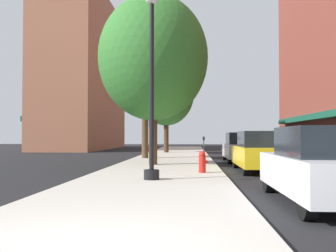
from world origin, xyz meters
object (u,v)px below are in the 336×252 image
lamppost (152,80)px  car_yellow (259,152)px  fire_hydrant (202,162)px  car_silver (241,148)px  parking_meter_near (204,144)px  tree_far (153,58)px  tree_mid (166,94)px  tree_near (145,74)px  car_white (321,166)px

lamppost → car_yellow: bearing=45.0°
fire_hydrant → lamppost: bearing=-125.9°
car_silver → parking_meter_near: bearing=114.6°
fire_hydrant → car_silver: size_ratio=0.18×
tree_far → fire_hydrant: bearing=-59.5°
parking_meter_near → car_yellow: size_ratio=0.30×
tree_mid → tree_far: tree_far is taller
fire_hydrant → tree_near: 10.62m
tree_near → car_silver: 7.36m
tree_far → lamppost: bearing=-84.4°
fire_hydrant → tree_far: 6.38m
lamppost → tree_near: tree_near is taller
tree_mid → car_white: tree_mid is taller
tree_near → car_yellow: bearing=-51.8°
tree_mid → car_white: bearing=-77.7°
car_yellow → tree_far: bearing=155.5°
tree_far → car_yellow: size_ratio=1.87×
lamppost → car_yellow: 6.16m
tree_mid → car_white: size_ratio=1.75×
fire_hydrant → tree_mid: size_ratio=0.10×
tree_near → parking_meter_near: bearing=40.3°
fire_hydrant → car_silver: car_silver is taller
fire_hydrant → car_white: bearing=-66.5°
tree_near → car_silver: tree_near is taller
tree_mid → car_yellow: (4.89, -15.17, -4.18)m
tree_far → car_yellow: bearing=-23.4°
fire_hydrant → tree_near: tree_near is taller
lamppost → parking_meter_near: bearing=81.8°
parking_meter_near → car_yellow: 10.48m
lamppost → car_silver: size_ratio=1.37×
lamppost → car_silver: (4.02, 9.65, -2.39)m
car_yellow → car_silver: size_ratio=1.00×
car_white → car_yellow: 7.25m
tree_near → lamppost: bearing=-81.7°
fire_hydrant → tree_far: bearing=120.5°
car_white → tree_mid: bearing=103.3°
parking_meter_near → tree_mid: size_ratio=0.17×
car_yellow → car_silver: (0.00, 5.64, 0.00)m
tree_near → tree_mid: bearing=84.7°
parking_meter_near → tree_far: tree_far is taller
tree_near → tree_far: 5.28m
tree_far → car_white: tree_far is taller
tree_far → car_yellow: tree_far is taller
fire_hydrant → car_white: size_ratio=0.18×
lamppost → fire_hydrant: 3.86m
tree_far → car_white: (4.60, -9.24, -4.37)m
lamppost → tree_far: (-0.59, 6.00, 1.98)m
tree_mid → car_silver: bearing=-62.8°
parking_meter_near → car_white: 17.66m
tree_mid → parking_meter_near: bearing=-58.9°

